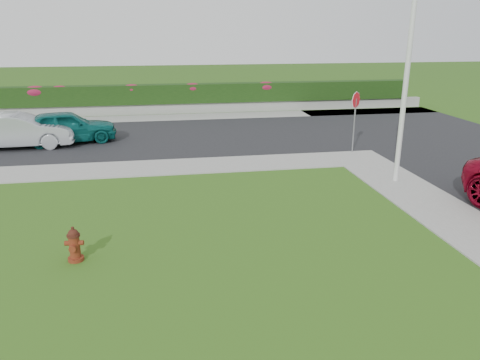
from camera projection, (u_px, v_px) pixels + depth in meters
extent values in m
plane|color=black|center=(197.00, 303.00, 8.54)|extent=(120.00, 120.00, 0.00)
cube|color=black|center=(59.00, 141.00, 20.86)|extent=(26.00, 8.00, 0.04)
cube|color=gray|center=(0.00, 175.00, 16.01)|extent=(24.00, 2.00, 0.04)
cube|color=gray|center=(358.00, 158.00, 18.10)|extent=(2.00, 2.00, 0.04)
cube|color=gray|center=(151.00, 118.00, 26.20)|extent=(34.00, 2.00, 0.04)
cube|color=gray|center=(151.00, 109.00, 27.52)|extent=(34.00, 0.40, 0.60)
cube|color=black|center=(150.00, 94.00, 27.35)|extent=(32.00, 0.90, 1.10)
cylinder|color=#58200D|center=(76.00, 259.00, 10.13)|extent=(0.34, 0.34, 0.08)
cylinder|color=#58200D|center=(75.00, 246.00, 10.03)|extent=(0.23, 0.23, 0.51)
cylinder|color=black|center=(73.00, 235.00, 9.96)|extent=(0.28, 0.28, 0.05)
sphere|color=black|center=(73.00, 234.00, 9.95)|extent=(0.23, 0.23, 0.23)
cylinder|color=black|center=(72.00, 229.00, 9.91)|extent=(0.07, 0.07, 0.07)
cylinder|color=#58200D|center=(67.00, 243.00, 10.00)|extent=(0.11, 0.12, 0.11)
cylinder|color=#58200D|center=(81.00, 243.00, 10.02)|extent=(0.11, 0.12, 0.11)
cylinder|color=#58200D|center=(73.00, 249.00, 9.89)|extent=(0.16, 0.13, 0.15)
imported|color=#0C5B56|center=(66.00, 127.00, 20.24)|extent=(4.46, 2.60, 1.43)
imported|color=#AAAEB2|center=(19.00, 131.00, 19.42)|extent=(4.42, 1.72, 1.44)
cylinder|color=silver|center=(405.00, 92.00, 14.50)|extent=(0.16, 0.16, 5.84)
cylinder|color=slate|center=(354.00, 126.00, 18.65)|extent=(0.06, 0.06, 2.18)
cylinder|color=red|center=(356.00, 100.00, 18.33)|extent=(0.50, 0.43, 0.63)
cylinder|color=white|center=(356.00, 100.00, 18.33)|extent=(0.52, 0.45, 0.67)
ellipsoid|color=#A01B3F|center=(36.00, 92.00, 26.15)|extent=(1.32, 0.85, 0.66)
ellipsoid|color=#A01B3F|center=(60.00, 90.00, 26.35)|extent=(1.06, 0.68, 0.53)
ellipsoid|color=#A01B3F|center=(132.00, 89.00, 26.99)|extent=(1.12, 0.72, 0.56)
ellipsoid|color=#A01B3F|center=(192.00, 88.00, 27.55)|extent=(1.16, 0.75, 0.58)
ellipsoid|color=#A01B3F|center=(266.00, 87.00, 28.27)|extent=(1.24, 0.80, 0.62)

